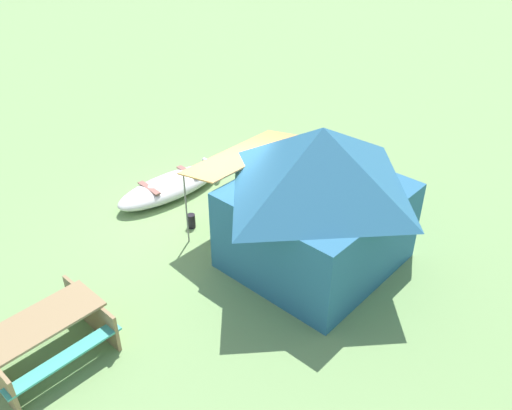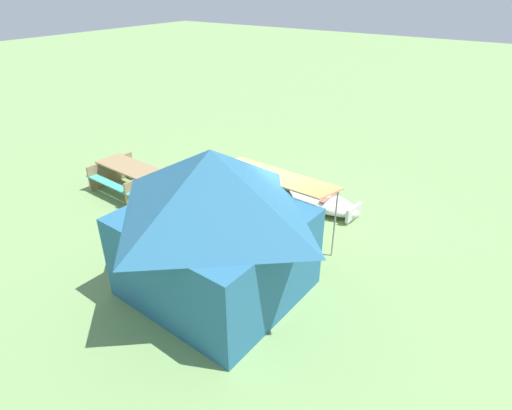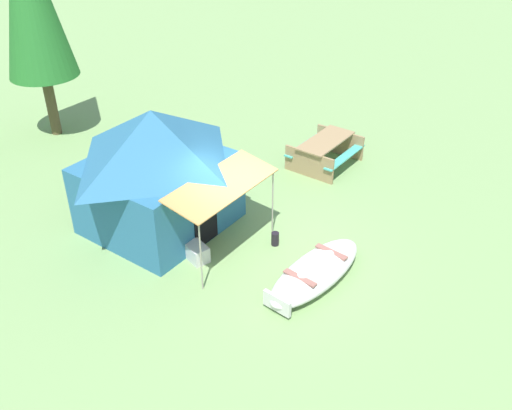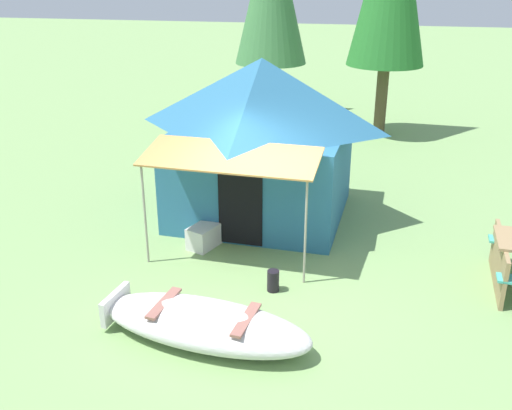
% 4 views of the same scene
% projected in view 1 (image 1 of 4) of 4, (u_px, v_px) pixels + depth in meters
% --- Properties ---
extents(ground_plane, '(80.00, 80.00, 0.00)m').
position_uv_depth(ground_plane, '(208.00, 225.00, 11.97)').
color(ground_plane, '#789D5D').
extents(beached_rowboat, '(2.94, 1.38, 0.47)m').
position_uv_depth(beached_rowboat, '(170.00, 186.00, 12.93)').
color(beached_rowboat, silver).
rests_on(beached_rowboat, ground_plane).
extents(canvas_cabin_tent, '(3.45, 4.15, 2.96)m').
position_uv_depth(canvas_cabin_tent, '(318.00, 197.00, 10.08)').
color(canvas_cabin_tent, '#29658D').
rests_on(canvas_cabin_tent, ground_plane).
extents(picnic_table, '(2.02, 1.67, 0.79)m').
position_uv_depth(picnic_table, '(43.00, 334.00, 8.52)').
color(picnic_table, '#9A7C54').
rests_on(picnic_table, ground_plane).
extents(cooler_box, '(0.55, 0.68, 0.38)m').
position_uv_depth(cooler_box, '(273.00, 212.00, 12.09)').
color(cooler_box, silver).
rests_on(cooler_box, ground_plane).
extents(fuel_can, '(0.25, 0.25, 0.33)m').
position_uv_depth(fuel_can, '(191.00, 221.00, 11.82)').
color(fuel_can, black).
rests_on(fuel_can, ground_plane).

